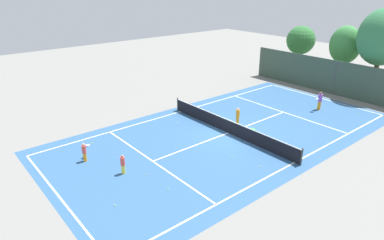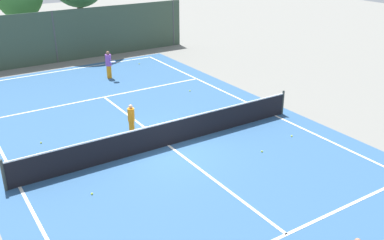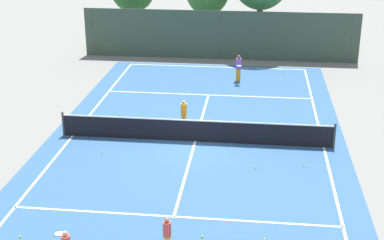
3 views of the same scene
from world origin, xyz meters
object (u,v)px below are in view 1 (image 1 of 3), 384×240
object	(u,v)px
tennis_ball_7	(178,123)
tennis_ball_0	(218,108)
player_0	(320,101)
tennis_ball_6	(359,113)
tennis_ball_4	(92,143)
tennis_ball_3	(260,167)
ball_crate	(252,132)
tennis_ball_2	(257,136)
tennis_ball_1	(232,157)
tennis_ball_9	(115,205)
tennis_ball_8	(146,175)
tennis_ball_5	(317,133)
tennis_ball_10	(168,189)
player_2	(238,116)
player_1	(85,152)
player_3	(123,164)

from	to	relation	value
tennis_ball_7	tennis_ball_0	bearing A→B (deg)	94.47
player_0	tennis_ball_6	bearing A→B (deg)	31.45
tennis_ball_4	tennis_ball_6	bearing A→B (deg)	65.44
tennis_ball_0	tennis_ball_3	size ratio (longest dim) A/B	1.00
ball_crate	tennis_ball_4	xyz separation A→B (m)	(-5.76, -9.33, -0.15)
tennis_ball_0	player_0	bearing A→B (deg)	48.99
ball_crate	tennis_ball_0	world-z (taller)	ball_crate
tennis_ball_2	tennis_ball_1	bearing A→B (deg)	-74.10
tennis_ball_0	tennis_ball_6	size ratio (longest dim) A/B	1.00
tennis_ball_1	tennis_ball_6	bearing A→B (deg)	83.63
tennis_ball_0	tennis_ball_9	bearing A→B (deg)	-63.42
tennis_ball_8	tennis_ball_5	bearing A→B (deg)	76.39
tennis_ball_10	tennis_ball_6	bearing A→B (deg)	86.45
player_2	tennis_ball_2	bearing A→B (deg)	-14.62
tennis_ball_4	tennis_ball_7	distance (m)	6.57
tennis_ball_0	tennis_ball_2	distance (m)	6.00
player_2	tennis_ball_0	xyz separation A→B (m)	(-3.34, 1.14, -0.63)
tennis_ball_1	tennis_ball_8	bearing A→B (deg)	-107.10
tennis_ball_9	tennis_ball_10	world-z (taller)	same
player_1	tennis_ball_3	bearing A→B (deg)	46.12
player_3	tennis_ball_2	bearing A→B (deg)	80.58
player_0	tennis_ball_9	world-z (taller)	player_0
tennis_ball_3	tennis_ball_5	xyz separation A→B (m)	(-0.49, 6.82, 0.00)
player_1	tennis_ball_7	world-z (taller)	player_1
player_3	tennis_ball_10	distance (m)	3.09
player_3	tennis_ball_9	size ratio (longest dim) A/B	17.66
player_0	player_2	distance (m)	7.83
tennis_ball_1	tennis_ball_5	xyz separation A→B (m)	(1.40, 7.19, 0.00)
tennis_ball_1	tennis_ball_6	xyz separation A→B (m)	(1.47, 13.18, 0.00)
ball_crate	tennis_ball_2	world-z (taller)	ball_crate
player_1	tennis_ball_8	bearing A→B (deg)	27.48
player_0	tennis_ball_6	world-z (taller)	player_0
player_1	tennis_ball_6	size ratio (longest dim) A/B	17.85
ball_crate	tennis_ball_2	xyz separation A→B (m)	(0.48, -0.08, -0.15)
player_3	tennis_ball_10	size ratio (longest dim) A/B	17.66
player_3	tennis_ball_9	bearing A→B (deg)	-37.28
tennis_ball_2	player_0	bearing A→B (deg)	91.39
player_2	tennis_ball_2	size ratio (longest dim) A/B	19.50
tennis_ball_9	tennis_ball_8	bearing A→B (deg)	117.54
player_2	tennis_ball_8	xyz separation A→B (m)	(1.78, -9.22, -0.63)
tennis_ball_4	tennis_ball_6	size ratio (longest dim) A/B	1.00
player_1	tennis_ball_6	bearing A→B (deg)	71.57
tennis_ball_2	tennis_ball_7	world-z (taller)	same
tennis_ball_7	tennis_ball_10	bearing A→B (deg)	-40.72
ball_crate	tennis_ball_1	xyz separation A→B (m)	(1.46, -3.50, -0.15)
tennis_ball_4	tennis_ball_9	distance (m)	7.31
tennis_ball_1	tennis_ball_9	distance (m)	7.84
tennis_ball_4	tennis_ball_7	bearing A→B (deg)	82.52
player_1	player_0	bearing A→B (deg)	77.58
tennis_ball_7	tennis_ball_8	xyz separation A→B (m)	(4.77, -5.85, 0.00)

